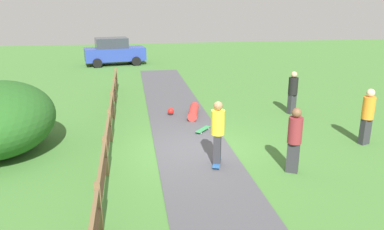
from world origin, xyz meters
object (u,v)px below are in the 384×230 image
object	(u,v)px
bystander_orange	(368,114)
bystander_black	(293,91)
skater_riding	(218,130)
skateboard_loose	(203,129)
parked_car_blue	(114,51)
skater_fallen	(192,111)
bystander_maroon	(295,137)

from	to	relation	value
bystander_orange	bystander_black	xyz separation A→B (m)	(-0.94, 3.63, -0.06)
skater_riding	skateboard_loose	distance (m)	3.01
skater_riding	parked_car_blue	world-z (taller)	parked_car_blue
skater_riding	bystander_black	world-z (taller)	skater_riding
skateboard_loose	skater_fallen	bearing A→B (deg)	93.00
skater_fallen	parked_car_blue	world-z (taller)	parked_car_blue
skater_riding	skater_fallen	bearing A→B (deg)	89.43
skater_riding	bystander_orange	distance (m)	5.18
skateboard_loose	bystander_maroon	bearing A→B (deg)	-63.70
bystander_maroon	parked_car_blue	world-z (taller)	parked_car_blue
skateboard_loose	bystander_orange	bearing A→B (deg)	-22.09
skater_fallen	bystander_orange	size ratio (longest dim) A/B	0.89
bystander_orange	bystander_maroon	bearing A→B (deg)	-153.49
skateboard_loose	bystander_black	size ratio (longest dim) A/B	0.42
skateboard_loose	skater_riding	bearing A→B (deg)	-92.96
skateboard_loose	bystander_orange	world-z (taller)	bystander_orange
skater_fallen	bystander_maroon	world-z (taller)	bystander_maroon
skater_riding	bystander_black	distance (m)	6.11
bystander_maroon	skater_riding	bearing A→B (deg)	158.45
bystander_black	bystander_maroon	bearing A→B (deg)	-113.34
bystander_orange	bystander_maroon	distance (m)	3.56
bystander_maroon	bystander_black	world-z (taller)	bystander_maroon
bystander_orange	bystander_maroon	xyz separation A→B (m)	(-3.19, -1.59, -0.02)
bystander_orange	skateboard_loose	bearing A→B (deg)	157.91
skateboard_loose	bystander_black	xyz separation A→B (m)	(4.03, 1.61, 0.89)
bystander_maroon	parked_car_blue	xyz separation A→B (m)	(-5.33, 18.70, -0.05)
skater_riding	skater_fallen	world-z (taller)	skater_riding
bystander_orange	skater_fallen	bearing A→B (deg)	142.33
skater_riding	skater_fallen	distance (m)	4.82
skater_fallen	bystander_orange	world-z (taller)	bystander_orange
skateboard_loose	parked_car_blue	xyz separation A→B (m)	(-3.55, 15.09, 0.87)
skater_riding	skateboard_loose	bearing A→B (deg)	87.04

